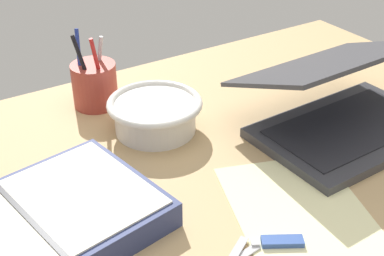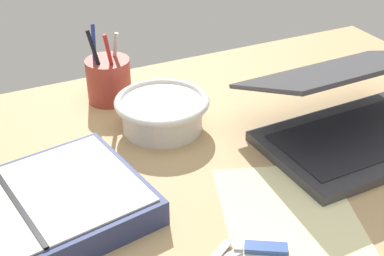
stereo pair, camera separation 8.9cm
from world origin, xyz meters
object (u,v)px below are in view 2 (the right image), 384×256
object	(u,v)px
pen_cup	(109,79)
planner	(20,217)
laptop	(353,116)
bowl	(163,111)

from	to	relation	value
pen_cup	planner	bearing A→B (deg)	-126.35
laptop	bowl	distance (cm)	35.17
bowl	pen_cup	distance (cm)	16.52
bowl	planner	bearing A→B (deg)	-149.57
laptop	planner	size ratio (longest dim) A/B	0.89
laptop	pen_cup	distance (cm)	49.13
bowl	laptop	bearing A→B (deg)	-31.94
bowl	planner	xyz separation A→B (cm)	(-29.86, -17.54, -1.38)
laptop	planner	bearing A→B (deg)	177.15
pen_cup	bowl	bearing A→B (deg)	-70.44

